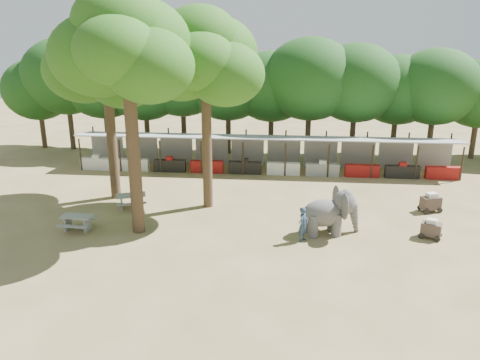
# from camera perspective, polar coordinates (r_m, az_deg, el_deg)

# --- Properties ---
(ground) EXTENTS (100.00, 100.00, 0.00)m
(ground) POSITION_cam_1_polar(r_m,az_deg,el_deg) (22.18, 1.35, -8.91)
(ground) COLOR brown
(ground) RESTS_ON ground
(vendor_stalls) EXTENTS (28.00, 2.99, 2.80)m
(vendor_stalls) POSITION_cam_1_polar(r_m,az_deg,el_deg) (34.79, 3.04, 3.04)
(vendor_stalls) COLOR #9C9EA2
(vendor_stalls) RESTS_ON ground
(yard_tree_left) EXTENTS (7.10, 6.90, 11.02)m
(yard_tree_left) POSITION_cam_1_polar(r_m,az_deg,el_deg) (29.03, -16.23, 13.55)
(yard_tree_left) COLOR #332316
(yard_tree_left) RESTS_ON ground
(yard_tree_center) EXTENTS (7.10, 6.90, 12.04)m
(yard_tree_center) POSITION_cam_1_polar(r_m,az_deg,el_deg) (23.26, -13.88, 15.40)
(yard_tree_center) COLOR #332316
(yard_tree_center) RESTS_ON ground
(yard_tree_back) EXTENTS (7.10, 6.90, 11.36)m
(yard_tree_back) POSITION_cam_1_polar(r_m,az_deg,el_deg) (26.43, -4.51, 14.59)
(yard_tree_back) COLOR #332316
(yard_tree_back) RESTS_ON ground
(backdrop_trees) EXTENTS (46.46, 5.95, 8.33)m
(backdrop_trees) POSITION_cam_1_polar(r_m,az_deg,el_deg) (39.08, 3.49, 11.09)
(backdrop_trees) COLOR #332316
(backdrop_trees) RESTS_ON ground
(elephant) EXTENTS (3.17, 2.34, 2.36)m
(elephant) POSITION_cam_1_polar(r_m,az_deg,el_deg) (24.23, 10.99, -3.84)
(elephant) COLOR #484645
(elephant) RESTS_ON ground
(handler) EXTENTS (0.67, 0.76, 1.77)m
(handler) POSITION_cam_1_polar(r_m,az_deg,el_deg) (23.26, 7.72, -5.37)
(handler) COLOR #26384C
(handler) RESTS_ON ground
(picnic_table_near) EXTENTS (1.70, 1.54, 0.80)m
(picnic_table_near) POSITION_cam_1_polar(r_m,az_deg,el_deg) (25.85, -19.24, -4.71)
(picnic_table_near) COLOR gray
(picnic_table_near) RESTS_ON ground
(picnic_table_far) EXTENTS (2.09, 1.99, 0.84)m
(picnic_table_far) POSITION_cam_1_polar(r_m,az_deg,el_deg) (28.18, -13.13, -2.28)
(picnic_table_far) COLOR gray
(picnic_table_far) RESTS_ON ground
(cart_front) EXTENTS (1.23, 1.04, 1.02)m
(cart_front) POSITION_cam_1_polar(r_m,az_deg,el_deg) (25.39, 22.26, -5.52)
(cart_front) COLOR #392A25
(cart_front) RESTS_ON ground
(cart_back) EXTENTS (1.33, 1.07, 1.13)m
(cart_back) POSITION_cam_1_polar(r_m,az_deg,el_deg) (29.04, 22.21, -2.54)
(cart_back) COLOR #392A25
(cart_back) RESTS_ON ground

